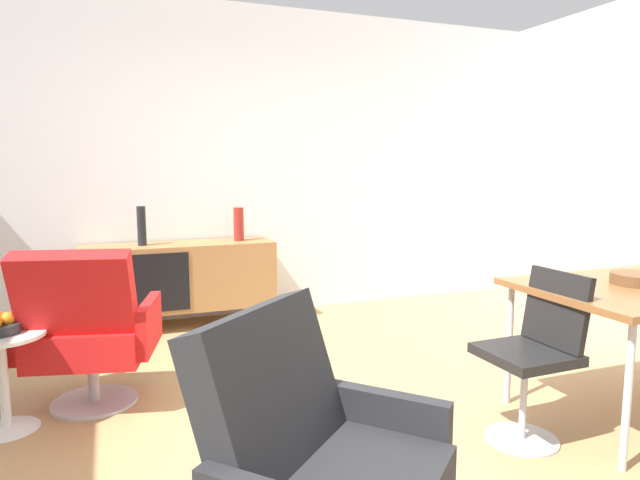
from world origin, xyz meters
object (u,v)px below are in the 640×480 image
object	(u,v)px
vase_cobalt	(142,226)
lounge_chair_red	(87,329)
dining_chair_near_window	(536,349)
side_table_round	(3,371)
wooden_bowl_on_table	(636,279)
armchair_black_shell	(319,468)
vase_sculptural_dark	(239,224)
sideboard	(179,276)

from	to	relation	value
vase_cobalt	lounge_chair_red	bearing A→B (deg)	-105.03
vase_cobalt	dining_chair_near_window	distance (m)	3.19
vase_cobalt	side_table_round	distance (m)	1.87
wooden_bowl_on_table	armchair_black_shell	size ratio (longest dim) A/B	0.27
lounge_chair_red	side_table_round	world-z (taller)	lounge_chair_red
vase_cobalt	wooden_bowl_on_table	world-z (taller)	vase_cobalt
wooden_bowl_on_table	armchair_black_shell	bearing A→B (deg)	-162.72
wooden_bowl_on_table	armchair_black_shell	distance (m)	2.20
wooden_bowl_on_table	vase_sculptural_dark	bearing A→B (deg)	120.82
dining_chair_near_window	lounge_chair_red	bearing A→B (deg)	150.49
sideboard	wooden_bowl_on_table	world-z (taller)	wooden_bowl_on_table
lounge_chair_red	armchair_black_shell	xyz separation A→B (m)	(0.70, -1.81, 0.00)
vase_sculptural_dark	side_table_round	xyz separation A→B (m)	(-1.61, -1.60, -0.54)
lounge_chair_red	armchair_black_shell	distance (m)	1.94
vase_cobalt	wooden_bowl_on_table	xyz separation A→B (m)	(2.39, -2.64, -0.11)
sideboard	armchair_black_shell	size ratio (longest dim) A/B	1.69
sideboard	vase_cobalt	world-z (taller)	vase_cobalt
vase_cobalt	vase_sculptural_dark	bearing A→B (deg)	0.00
vase_sculptural_dark	lounge_chair_red	bearing A→B (deg)	-129.33
armchair_black_shell	lounge_chair_red	bearing A→B (deg)	111.12
dining_chair_near_window	lounge_chair_red	size ratio (longest dim) A/B	0.90
sideboard	armchair_black_shell	world-z (taller)	armchair_black_shell
sideboard	vase_cobalt	size ratio (longest dim) A/B	4.93
sideboard	dining_chair_near_window	xyz separation A→B (m)	(1.41, -2.66, 0.03)
armchair_black_shell	side_table_round	size ratio (longest dim) A/B	1.82
vase_cobalt	lounge_chair_red	size ratio (longest dim) A/B	0.34
lounge_chair_red	side_table_round	xyz separation A→B (m)	(-0.41, -0.12, -0.15)
dining_chair_near_window	wooden_bowl_on_table	bearing A→B (deg)	1.83
dining_chair_near_window	armchair_black_shell	bearing A→B (deg)	-155.88
lounge_chair_red	armchair_black_shell	world-z (taller)	same
dining_chair_near_window	lounge_chair_red	distance (m)	2.41
lounge_chair_red	vase_cobalt	bearing A→B (deg)	74.97
wooden_bowl_on_table	armchair_black_shell	world-z (taller)	armchair_black_shell
sideboard	vase_cobalt	distance (m)	0.53
dining_chair_near_window	side_table_round	world-z (taller)	dining_chair_near_window
vase_cobalt	armchair_black_shell	size ratio (longest dim) A/B	0.34
armchair_black_shell	side_table_round	xyz separation A→B (m)	(-1.11, 1.69, -0.15)
vase_cobalt	armchair_black_shell	xyz separation A→B (m)	(0.30, -3.29, -0.41)
vase_sculptural_dark	dining_chair_near_window	size ratio (longest dim) A/B	0.34
armchair_black_shell	side_table_round	bearing A→B (deg)	123.21
vase_cobalt	sideboard	bearing A→B (deg)	-0.37
side_table_round	lounge_chair_red	bearing A→B (deg)	16.80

